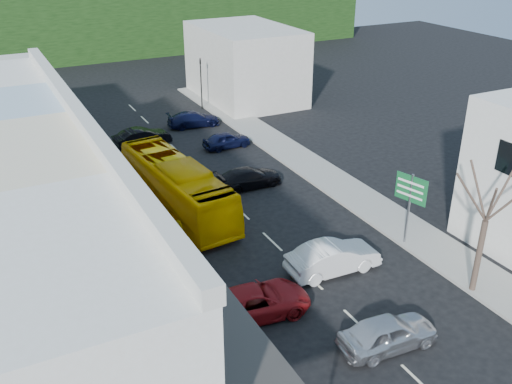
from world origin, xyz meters
name	(u,v)px	position (x,y,z in m)	size (l,w,h in m)	color
ground	(310,278)	(0.00, 0.00, 0.00)	(120.00, 120.00, 0.00)	black
sidewalk_left	(111,223)	(-7.50, 10.00, 0.07)	(3.00, 52.00, 0.15)	gray
sidewalk_right	(326,176)	(7.50, 10.00, 0.07)	(3.00, 52.00, 0.15)	gray
shopfront_row	(18,219)	(-12.49, 5.00, 4.00)	(8.25, 30.00, 8.00)	silver
distant_block_right	(245,63)	(11.00, 30.00, 3.50)	(8.00, 12.00, 7.00)	#B7B2A8
bus	(176,187)	(-3.34, 10.07, 1.55)	(2.50, 11.60, 3.10)	#FFBC00
car_silver	(388,333)	(0.14, -5.75, 0.70)	(1.80, 4.40, 1.40)	silver
car_white	(333,259)	(1.31, 0.02, 0.70)	(1.80, 4.40, 1.40)	silver
car_red	(255,301)	(-3.75, -1.33, 0.70)	(1.90, 4.60, 1.40)	maroon
car_black_near	(249,177)	(2.04, 11.07, 0.70)	(1.84, 4.50, 1.40)	black
car_navy_mid	(227,139)	(3.70, 18.36, 0.70)	(1.80, 4.40, 1.40)	black
car_black_far	(142,138)	(-2.09, 21.61, 0.70)	(1.80, 4.40, 1.40)	black
car_navy_far	(194,119)	(3.28, 24.31, 0.70)	(1.84, 4.50, 1.40)	black
pedestrian_left	(134,285)	(-8.35, 1.91, 1.00)	(0.60, 0.40, 1.70)	black
direction_sign	(408,210)	(6.35, 0.48, 2.10)	(0.70, 1.88, 4.20)	#135C2D
street_tree	(485,221)	(6.30, -4.48, 3.85)	(2.66, 2.66, 7.70)	#382A23
traffic_signal	(201,84)	(5.80, 28.65, 2.40)	(0.73, 1.05, 4.79)	black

